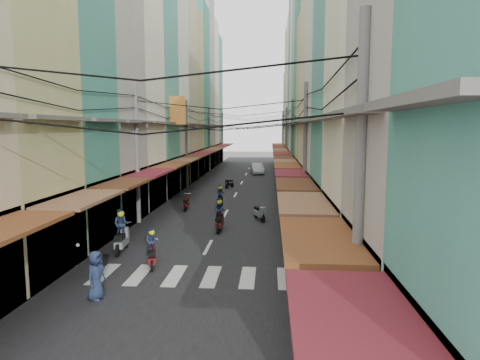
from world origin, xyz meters
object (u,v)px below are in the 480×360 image
at_px(bicycle, 372,254).
at_px(market_umbrella, 349,234).
at_px(traffic_sign, 332,211).
at_px(white_car, 257,174).

height_order(bicycle, market_umbrella, market_umbrella).
relative_size(market_umbrella, traffic_sign, 0.84).
distance_m(bicycle, traffic_sign, 3.08).
relative_size(white_car, market_umbrella, 1.85).
bearing_deg(white_car, traffic_sign, -92.07).
bearing_deg(bicycle, market_umbrella, 179.43).
xyz_separation_m(white_car, traffic_sign, (4.24, -34.17, 2.16)).
distance_m(white_car, traffic_sign, 34.50).
bearing_deg(market_umbrella, white_car, 96.26).
relative_size(bicycle, market_umbrella, 0.66).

